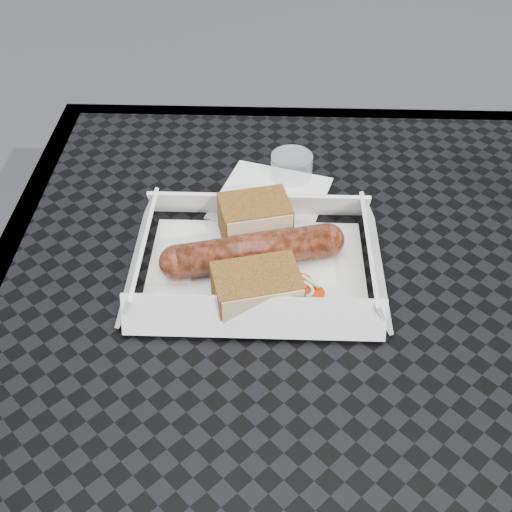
% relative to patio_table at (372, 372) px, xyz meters
% --- Properties ---
extents(patio_table, '(0.80, 0.80, 0.74)m').
position_rel_patio_table_xyz_m(patio_table, '(0.00, 0.00, 0.00)').
color(patio_table, black).
rests_on(patio_table, ground).
extents(food_tray, '(0.22, 0.15, 0.00)m').
position_rel_patio_table_xyz_m(food_tray, '(-0.12, 0.07, 0.08)').
color(food_tray, white).
rests_on(food_tray, patio_table).
extents(bratwurst, '(0.19, 0.07, 0.04)m').
position_rel_patio_table_xyz_m(bratwurst, '(-0.12, 0.07, 0.10)').
color(bratwurst, maroon).
rests_on(bratwurst, food_tray).
extents(bread_near, '(0.08, 0.07, 0.04)m').
position_rel_patio_table_xyz_m(bread_near, '(-0.12, 0.12, 0.10)').
color(bread_near, brown).
rests_on(bread_near, food_tray).
extents(bread_far, '(0.09, 0.07, 0.04)m').
position_rel_patio_table_xyz_m(bread_far, '(-0.12, 0.02, 0.10)').
color(bread_far, brown).
rests_on(bread_far, food_tray).
extents(veg_garnish, '(0.03, 0.03, 0.00)m').
position_rel_patio_table_xyz_m(veg_garnish, '(-0.07, 0.04, 0.08)').
color(veg_garnish, red).
rests_on(veg_garnish, food_tray).
extents(napkin, '(0.15, 0.15, 0.00)m').
position_rel_patio_table_xyz_m(napkin, '(-0.11, 0.19, 0.08)').
color(napkin, white).
rests_on(napkin, patio_table).
extents(condiment_cup_sauce, '(0.05, 0.05, 0.03)m').
position_rel_patio_table_xyz_m(condiment_cup_sauce, '(-0.12, 0.14, 0.09)').
color(condiment_cup_sauce, maroon).
rests_on(condiment_cup_sauce, patio_table).
extents(condiment_cup_empty, '(0.05, 0.05, 0.03)m').
position_rel_patio_table_xyz_m(condiment_cup_empty, '(-0.08, 0.23, 0.09)').
color(condiment_cup_empty, silver).
rests_on(condiment_cup_empty, patio_table).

